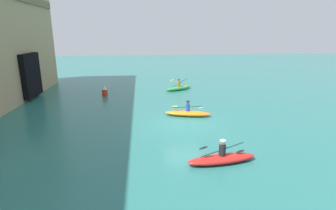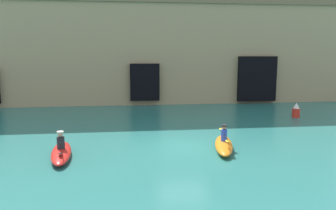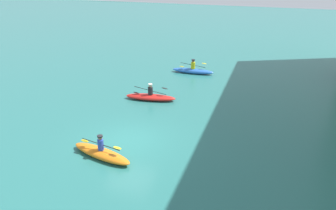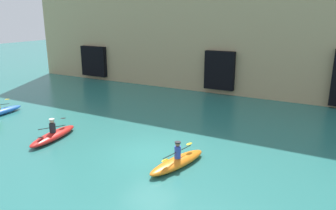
# 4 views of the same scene
# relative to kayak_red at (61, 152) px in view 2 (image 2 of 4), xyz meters

# --- Properties ---
(ground_plane) EXTENTS (120.00, 120.00, 0.00)m
(ground_plane) POSITION_rel_kayak_red_xyz_m (5.57, 0.94, -0.24)
(ground_plane) COLOR #28706B
(cliff_bluff) EXTENTS (39.18, 8.12, 16.68)m
(cliff_bluff) POSITION_rel_kayak_red_xyz_m (3.50, 18.02, 8.08)
(cliff_bluff) COLOR tan
(cliff_bluff) RESTS_ON ground
(kayak_red) EXTENTS (1.30, 3.54, 1.17)m
(kayak_red) POSITION_rel_kayak_red_xyz_m (0.00, 0.00, 0.00)
(kayak_red) COLOR red
(kayak_red) RESTS_ON ground
(kayak_orange) EXTENTS (1.61, 3.53, 1.19)m
(kayak_orange) POSITION_rel_kayak_red_xyz_m (7.44, 0.33, -0.00)
(kayak_orange) COLOR orange
(kayak_orange) RESTS_ON ground
(marker_buoy) EXTENTS (0.54, 0.54, 1.05)m
(marker_buoy) POSITION_rel_kayak_red_xyz_m (14.81, 7.36, 0.25)
(marker_buoy) COLOR red
(marker_buoy) RESTS_ON ground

